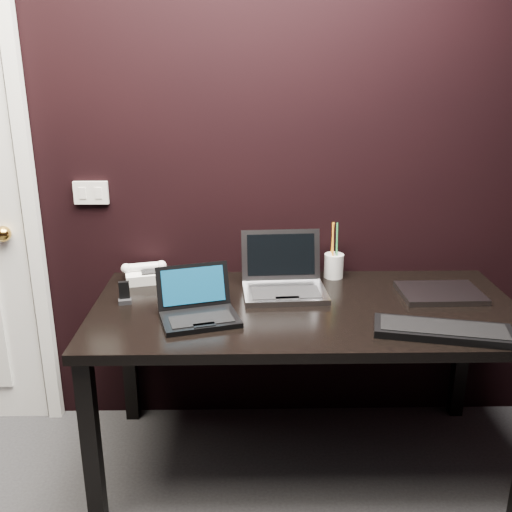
{
  "coord_description": "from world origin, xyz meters",
  "views": [
    {
      "loc": [
        0.06,
        -0.69,
        1.65
      ],
      "look_at": [
        0.1,
        1.35,
        0.97
      ],
      "focal_mm": 40.0,
      "sensor_mm": 36.0,
      "label": 1
    }
  ],
  "objects_px": {
    "desk": "(305,323)",
    "netbook": "(198,309)",
    "closed_laptop": "(440,293)",
    "ext_keyboard": "(443,331)",
    "mobile_phone": "(125,295)",
    "silver_laptop": "(284,282)",
    "desk_phone": "(144,273)",
    "pen_cup": "(334,265)"
  },
  "relations": [
    {
      "from": "silver_laptop",
      "to": "mobile_phone",
      "type": "xyz_separation_m",
      "value": [
        -0.65,
        -0.11,
        -0.01
      ]
    },
    {
      "from": "silver_laptop",
      "to": "desk_phone",
      "type": "bearing_deg",
      "value": 167.0
    },
    {
      "from": "pen_cup",
      "to": "silver_laptop",
      "type": "bearing_deg",
      "value": -143.68
    },
    {
      "from": "desk_phone",
      "to": "mobile_phone",
      "type": "relative_size",
      "value": 2.3
    },
    {
      "from": "ext_keyboard",
      "to": "netbook",
      "type": "bearing_deg",
      "value": 170.1
    },
    {
      "from": "desk_phone",
      "to": "netbook",
      "type": "bearing_deg",
      "value": -56.07
    },
    {
      "from": "mobile_phone",
      "to": "silver_laptop",
      "type": "bearing_deg",
      "value": 9.24
    },
    {
      "from": "closed_laptop",
      "to": "pen_cup",
      "type": "relative_size",
      "value": 1.32
    },
    {
      "from": "desk",
      "to": "mobile_phone",
      "type": "relative_size",
      "value": 19.13
    },
    {
      "from": "ext_keyboard",
      "to": "closed_laptop",
      "type": "height_order",
      "value": "ext_keyboard"
    },
    {
      "from": "desk",
      "to": "ext_keyboard",
      "type": "xyz_separation_m",
      "value": [
        0.46,
        -0.27,
        0.09
      ]
    },
    {
      "from": "desk",
      "to": "netbook",
      "type": "bearing_deg",
      "value": -165.12
    },
    {
      "from": "desk",
      "to": "desk_phone",
      "type": "distance_m",
      "value": 0.76
    },
    {
      "from": "closed_laptop",
      "to": "mobile_phone",
      "type": "bearing_deg",
      "value": -177.7
    },
    {
      "from": "silver_laptop",
      "to": "closed_laptop",
      "type": "xyz_separation_m",
      "value": [
        0.65,
        -0.05,
        -0.03
      ]
    },
    {
      "from": "desk_phone",
      "to": "mobile_phone",
      "type": "height_order",
      "value": "desk_phone"
    },
    {
      "from": "netbook",
      "to": "ext_keyboard",
      "type": "xyz_separation_m",
      "value": [
        0.88,
        -0.15,
        -0.02
      ]
    },
    {
      "from": "silver_laptop",
      "to": "closed_laptop",
      "type": "height_order",
      "value": "silver_laptop"
    },
    {
      "from": "ext_keyboard",
      "to": "pen_cup",
      "type": "bearing_deg",
      "value": 117.27
    },
    {
      "from": "silver_laptop",
      "to": "desk",
      "type": "bearing_deg",
      "value": -61.89
    },
    {
      "from": "netbook",
      "to": "desk_phone",
      "type": "relative_size",
      "value": 1.67
    },
    {
      "from": "mobile_phone",
      "to": "pen_cup",
      "type": "xyz_separation_m",
      "value": [
        0.89,
        0.28,
        0.03
      ]
    },
    {
      "from": "netbook",
      "to": "pen_cup",
      "type": "height_order",
      "value": "pen_cup"
    },
    {
      "from": "netbook",
      "to": "ext_keyboard",
      "type": "height_order",
      "value": "netbook"
    },
    {
      "from": "pen_cup",
      "to": "mobile_phone",
      "type": "bearing_deg",
      "value": -162.46
    },
    {
      "from": "silver_laptop",
      "to": "ext_keyboard",
      "type": "xyz_separation_m",
      "value": [
        0.54,
        -0.42,
        -0.03
      ]
    },
    {
      "from": "silver_laptop",
      "to": "closed_laptop",
      "type": "relative_size",
      "value": 1.07
    },
    {
      "from": "ext_keyboard",
      "to": "desk",
      "type": "bearing_deg",
      "value": 150.09
    },
    {
      "from": "desk",
      "to": "silver_laptop",
      "type": "relative_size",
      "value": 4.73
    },
    {
      "from": "ext_keyboard",
      "to": "mobile_phone",
      "type": "distance_m",
      "value": 1.23
    },
    {
      "from": "desk",
      "to": "pen_cup",
      "type": "height_order",
      "value": "pen_cup"
    },
    {
      "from": "ext_keyboard",
      "to": "desk_phone",
      "type": "xyz_separation_m",
      "value": [
        -1.15,
        0.56,
        0.02
      ]
    },
    {
      "from": "silver_laptop",
      "to": "mobile_phone",
      "type": "height_order",
      "value": "silver_laptop"
    },
    {
      "from": "desk_phone",
      "to": "silver_laptop",
      "type": "bearing_deg",
      "value": -13.0
    },
    {
      "from": "silver_laptop",
      "to": "desk_phone",
      "type": "distance_m",
      "value": 0.63
    },
    {
      "from": "netbook",
      "to": "mobile_phone",
      "type": "bearing_deg",
      "value": 153.19
    },
    {
      "from": "desk",
      "to": "ext_keyboard",
      "type": "relative_size",
      "value": 3.38
    },
    {
      "from": "netbook",
      "to": "desk_phone",
      "type": "xyz_separation_m",
      "value": [
        -0.27,
        0.4,
        -0.0
      ]
    },
    {
      "from": "silver_laptop",
      "to": "netbook",
      "type": "bearing_deg",
      "value": -142.45
    },
    {
      "from": "desk",
      "to": "pen_cup",
      "type": "relative_size",
      "value": 6.66
    },
    {
      "from": "ext_keyboard",
      "to": "desk_phone",
      "type": "distance_m",
      "value": 1.28
    },
    {
      "from": "closed_laptop",
      "to": "ext_keyboard",
      "type": "bearing_deg",
      "value": -106.71
    }
  ]
}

